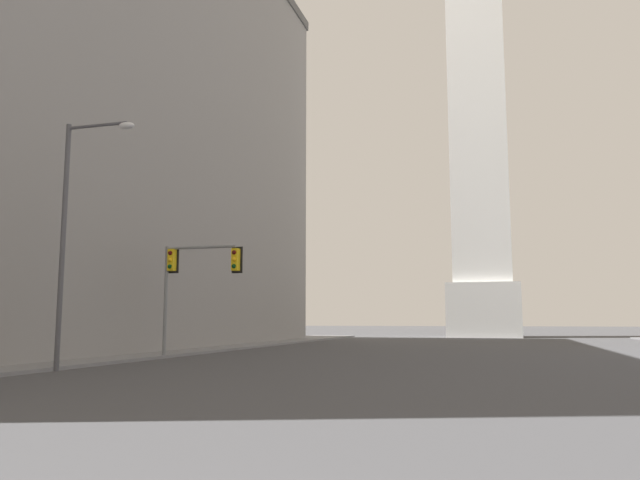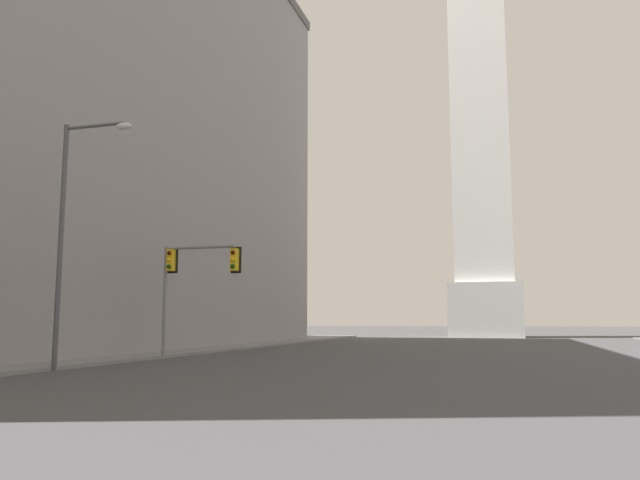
# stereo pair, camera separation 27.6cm
# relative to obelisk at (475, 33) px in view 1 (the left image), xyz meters

# --- Properties ---
(sidewalk_left) EXTENTS (5.00, 85.01, 0.15)m
(sidewalk_left) POSITION_rel_obelisk_xyz_m (-16.86, -45.34, -35.87)
(sidewalk_left) COLOR slate
(sidewalk_left) RESTS_ON ground_plane
(obelisk) EXTENTS (7.96, 7.96, 74.86)m
(obelisk) POSITION_rel_obelisk_xyz_m (0.00, 0.00, 0.00)
(obelisk) COLOR silver
(obelisk) RESTS_ON ground_plane
(traffic_light_mid_left) EXTENTS (4.29, 0.51, 5.62)m
(traffic_light_mid_left) POSITION_rel_obelisk_xyz_m (-13.22, -44.87, -31.69)
(traffic_light_mid_left) COLOR slate
(traffic_light_mid_left) RESTS_ON ground_plane
(street_lamp) EXTENTS (3.00, 0.36, 9.49)m
(street_lamp) POSITION_rel_obelisk_xyz_m (-13.92, -53.13, -30.22)
(street_lamp) COLOR #4C4C51
(street_lamp) RESTS_ON ground_plane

